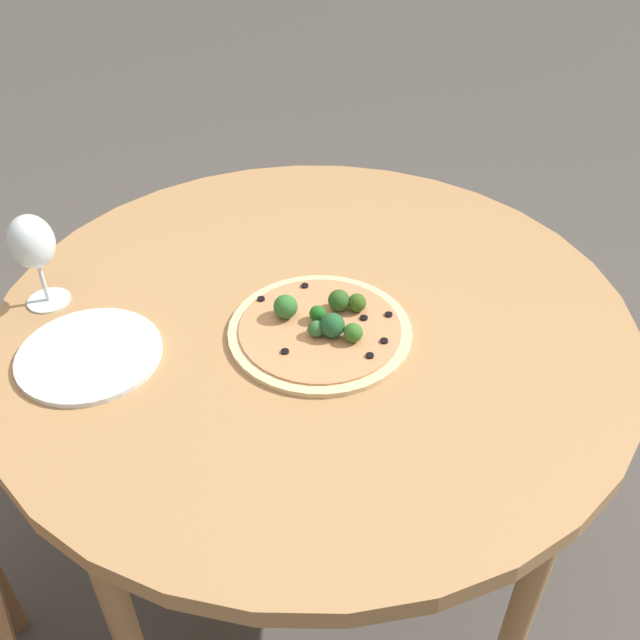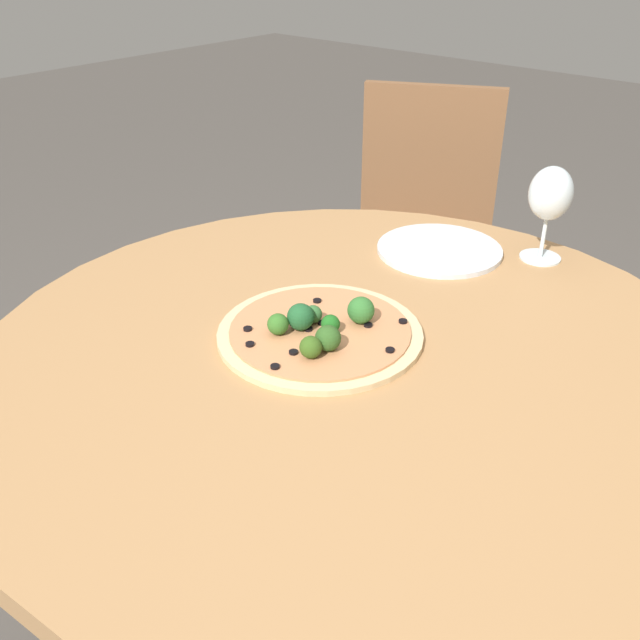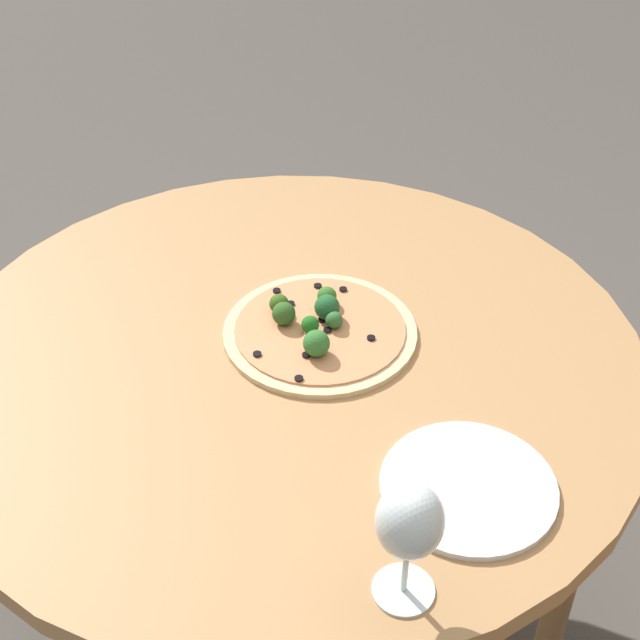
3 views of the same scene
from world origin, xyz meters
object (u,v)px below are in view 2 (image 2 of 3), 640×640
at_px(wine_glass, 550,196).
at_px(pizza, 320,331).
at_px(chair, 419,253).
at_px(plate_near, 439,250).

bearing_deg(wine_glass, pizza, -14.57).
distance_m(chair, pizza, 0.95).
xyz_separation_m(wine_glass, plate_near, (0.10, -0.16, -0.12)).
xyz_separation_m(chair, wine_glass, (0.33, 0.49, 0.38)).
relative_size(pizza, plate_near, 1.33).
distance_m(pizza, wine_glass, 0.53).
xyz_separation_m(pizza, plate_near, (-0.40, -0.03, -0.01)).
bearing_deg(chair, wine_glass, -61.07).
xyz_separation_m(chair, plate_near, (0.44, 0.32, 0.26)).
height_order(pizza, plate_near, pizza).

